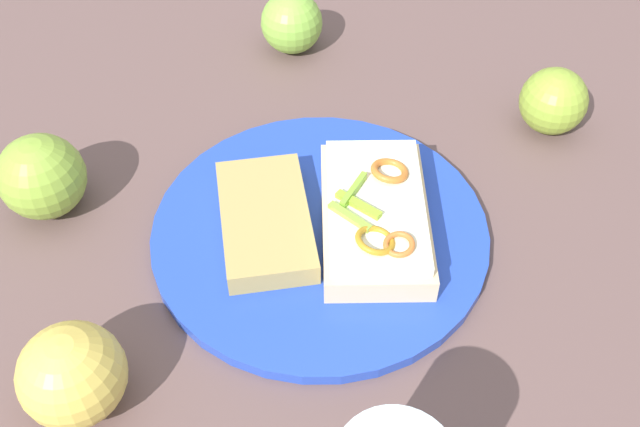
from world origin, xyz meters
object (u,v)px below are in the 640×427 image
Objects in this scene: apple_0 at (72,375)px; apple_1 at (553,101)px; bread_slice_side at (265,220)px; apple_3 at (292,23)px; apple_2 at (42,177)px; plate at (320,232)px; sandwich at (375,214)px.

apple_0 reaches higher than apple_1.
bread_slice_side is 1.75× the size of apple_0.
apple_0 is at bearing -47.74° from bread_slice_side.
apple_3 is at bearing -134.47° from apple_1.
bread_slice_side is 1.75× the size of apple_2.
apple_1 reaches higher than plate.
plate is 0.05m from bread_slice_side.
bread_slice_side reaches higher than plate.
apple_1 is 0.32m from apple_3.
apple_0 is 1.13× the size of apple_3.
sandwich is 2.70× the size of apple_1.
sandwich is at bearing 108.59° from apple_0.
apple_1 is (-0.08, 0.28, 0.03)m from plate.
apple_1 is 0.86× the size of apple_2.
apple_2 is at bearing -177.53° from apple_0.
sandwich is at bearing -1.64° from apple_3.
apple_3 reaches higher than bread_slice_side.
apple_2 is (-0.10, -0.19, 0.02)m from bread_slice_side.
apple_1 is at bearing 85.71° from apple_2.
sandwich is at bearing -68.73° from apple_1.
sandwich is 2.33× the size of apple_2.
apple_1 is at bearing 108.68° from bread_slice_side.
sandwich is 0.10m from bread_slice_side.
apple_3 is (-0.18, 0.30, -0.00)m from apple_2.
bread_slice_side is 0.30m from apple_3.
apple_2 is at bearing -58.56° from apple_3.
apple_2 is (-0.13, -0.29, 0.01)m from sandwich.
bread_slice_side is (-0.03, -0.10, -0.01)m from sandwich.
apple_3 is (-0.22, -0.23, 0.00)m from apple_1.
sandwich is (0.01, 0.05, 0.03)m from plate.
apple_0 is 1.00× the size of apple_2.
apple_3 is (-0.31, 0.01, 0.01)m from sandwich.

